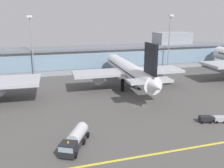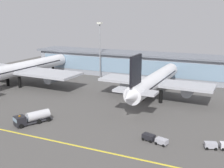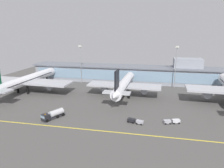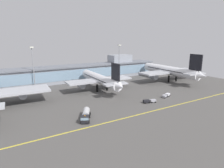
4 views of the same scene
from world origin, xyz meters
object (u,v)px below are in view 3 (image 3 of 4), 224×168
object	(u,v)px
service_truck_far	(172,121)
fuel_tanker_truck	(52,115)
airliner_near_right	(124,85)
apron_light_mast_centre	(81,59)
apron_light_mast_west	(176,61)
baggage_tug_near	(135,121)
airliner_near_left	(26,81)

from	to	relation	value
service_truck_far	fuel_tanker_truck	bearing A→B (deg)	168.69
airliner_near_right	apron_light_mast_centre	size ratio (longest dim) A/B	2.04
fuel_tanker_truck	apron_light_mast_west	bearing A→B (deg)	165.31
baggage_tug_near	apron_light_mast_west	world-z (taller)	apron_light_mast_west
airliner_near_left	apron_light_mast_west	bearing A→B (deg)	-70.80
baggage_tug_near	apron_light_mast_centre	world-z (taller)	apron_light_mast_centre
apron_light_mast_centre	fuel_tanker_truck	bearing A→B (deg)	-81.65
fuel_tanker_truck	baggage_tug_near	size ratio (longest dim) A/B	1.58
airliner_near_left	apron_light_mast_west	size ratio (longest dim) A/B	2.50
baggage_tug_near	apron_light_mast_west	size ratio (longest dim) A/B	0.25
apron_light_mast_west	apron_light_mast_centre	bearing A→B (deg)	179.49
airliner_near_left	baggage_tug_near	size ratio (longest dim) A/B	10.04
baggage_tug_near	fuel_tanker_truck	bearing A→B (deg)	18.98
airliner_near_right	fuel_tanker_truck	distance (m)	38.73
baggage_tug_near	airliner_near_left	bearing A→B (deg)	-9.47
baggage_tug_near	apron_light_mast_centre	xyz separation A→B (m)	(-37.88, 50.75, 14.22)
airliner_near_right	baggage_tug_near	size ratio (longest dim) A/B	8.03
baggage_tug_near	apron_light_mast_west	distance (m)	55.00
baggage_tug_near	service_truck_far	world-z (taller)	same
fuel_tanker_truck	airliner_near_left	bearing A→B (deg)	-107.29
fuel_tanker_truck	apron_light_mast_centre	xyz separation A→B (m)	(-7.76, 52.87, 13.51)
baggage_tug_near	service_truck_far	distance (m)	12.77
airliner_near_right	apron_light_mast_west	distance (m)	34.07
airliner_near_left	airliner_near_right	xyz separation A→B (m)	(51.35, 2.54, -0.07)
airliner_near_right	apron_light_mast_west	size ratio (longest dim) A/B	2.00
airliner_near_left	airliner_near_right	distance (m)	51.42
service_truck_far	apron_light_mast_centre	xyz separation A→B (m)	(-50.42, 48.38, 14.22)
fuel_tanker_truck	baggage_tug_near	xyz separation A→B (m)	(30.11, 2.12, -0.72)
fuel_tanker_truck	apron_light_mast_west	xyz separation A→B (m)	(47.15, 52.38, 13.76)
airliner_near_right	service_truck_far	xyz separation A→B (m)	(21.00, -27.32, -5.08)
airliner_near_left	baggage_tug_near	xyz separation A→B (m)	(59.80, -27.15, -5.15)
airliner_near_left	fuel_tanker_truck	bearing A→B (deg)	-132.13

